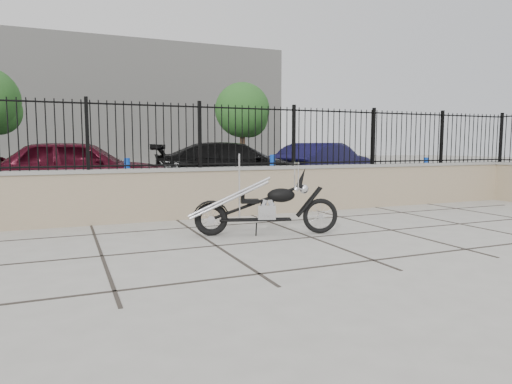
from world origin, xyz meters
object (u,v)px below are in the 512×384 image
Objects in this scene: car_red at (80,169)px; chopper_motorcycle at (264,194)px; car_blue at (324,164)px; car_black at (236,166)px.

chopper_motorcycle is at bearing -147.64° from car_red.
car_black is at bearing 68.71° from car_blue.
car_blue is (3.36, 0.29, -0.01)m from car_black.
car_black is at bearing -71.00° from car_red.
car_blue is (5.49, 7.21, 0.09)m from chopper_motorcycle.
car_red is at bearing 128.32° from chopper_motorcycle.
car_blue is at bearing 70.04° from chopper_motorcycle.
chopper_motorcycle is at bearing 178.21° from car_black.
car_red reaches higher than car_blue.
car_red is 0.90× the size of car_black.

